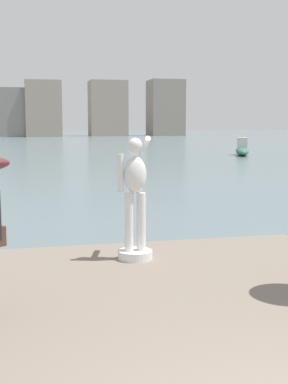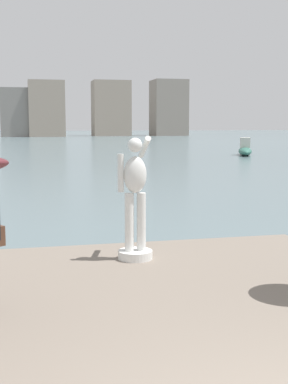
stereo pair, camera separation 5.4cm
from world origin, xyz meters
The scene contains 5 objects.
ground_plane centered at (0.00, 40.00, 0.00)m, with size 400.00×400.00×0.00m, color slate.
pier centered at (0.00, 2.05, 0.20)m, with size 6.58×10.11×0.40m, color slate.
statue_white_figure centered at (-0.10, 5.93, 1.32)m, with size 0.58×0.85×2.05m.
boat_near centered at (16.81, 39.19, 0.50)m, with size 2.88×5.08×1.53m.
distant_skyline centered at (8.75, 119.03, 5.94)m, with size 76.34×12.01×13.52m.
Camera 2 is at (-1.85, -2.25, 2.62)m, focal length 47.95 mm.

